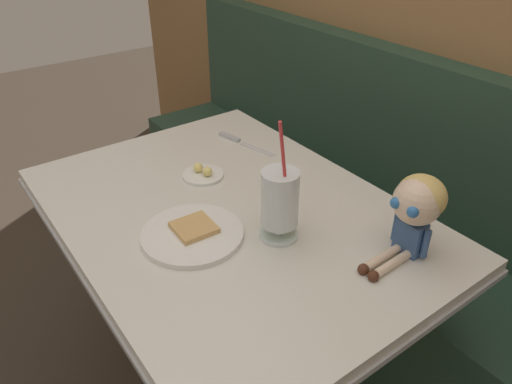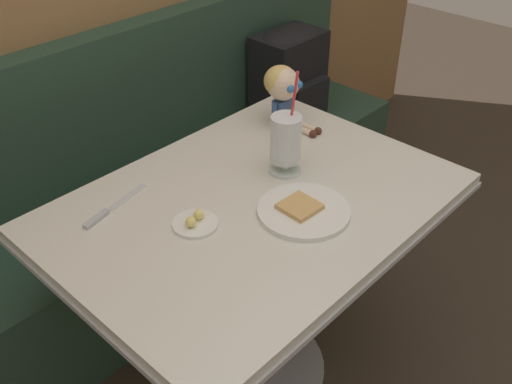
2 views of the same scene
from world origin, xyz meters
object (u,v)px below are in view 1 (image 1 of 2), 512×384
Objects in this scene: milkshake_glass at (280,201)px; butter_saucer at (203,174)px; butter_knife at (237,140)px; seated_doll at (417,205)px; toast_plate at (193,234)px.

milkshake_glass reaches higher than butter_saucer.
butter_saucer is at bearing -57.93° from butter_knife.
butter_saucer is (-0.36, -0.00, -0.09)m from milkshake_glass.
toast_plate is at bearing -132.52° from seated_doll.
butter_knife is at bearing 179.78° from seated_doll.
toast_plate is 0.79× the size of milkshake_glass.
toast_plate reaches higher than butter_knife.
toast_plate is 1.07× the size of butter_knife.
butter_knife is (-0.49, 0.21, -0.10)m from milkshake_glass.
milkshake_glass reaches higher than toast_plate.
milkshake_glass is at bearing -23.28° from butter_knife.
milkshake_glass is at bearing -137.22° from seated_doll.
milkshake_glass reaches higher than seated_doll.
seated_doll is at bearing 47.48° from toast_plate.
milkshake_glass is 0.54m from butter_knife.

